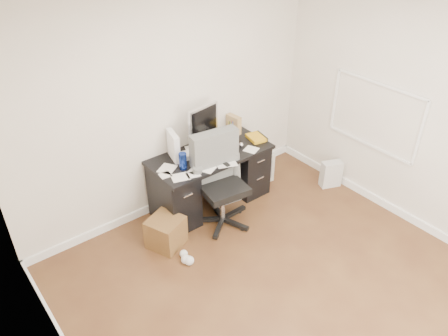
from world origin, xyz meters
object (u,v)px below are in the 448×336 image
(keyboard, at_px, (223,152))
(lcd_monitor, at_px, (203,128))
(office_chair, at_px, (222,183))
(pc_tower, at_px, (260,163))
(desk, at_px, (211,177))
(wicker_basket, at_px, (166,232))

(keyboard, bearing_deg, lcd_monitor, 112.68)
(office_chair, xyz_separation_m, pc_tower, (1.04, 0.48, -0.37))
(desk, relative_size, lcd_monitor, 2.59)
(desk, distance_m, office_chair, 0.44)
(desk, height_order, wicker_basket, desk)
(office_chair, bearing_deg, wicker_basket, -177.92)
(desk, relative_size, pc_tower, 3.58)
(desk, distance_m, keyboard, 0.39)
(lcd_monitor, bearing_deg, keyboard, -71.81)
(pc_tower, bearing_deg, keyboard, -160.34)
(office_chair, relative_size, wicker_basket, 3.23)
(pc_tower, distance_m, wicker_basket, 1.84)
(keyboard, height_order, pc_tower, keyboard)
(keyboard, relative_size, pc_tower, 1.04)
(keyboard, relative_size, office_chair, 0.38)
(wicker_basket, bearing_deg, desk, 19.50)
(lcd_monitor, relative_size, keyboard, 1.33)
(desk, distance_m, wicker_basket, 0.95)
(wicker_basket, bearing_deg, keyboard, 12.81)
(office_chair, height_order, pc_tower, office_chair)
(desk, bearing_deg, keyboard, -34.22)
(wicker_basket, bearing_deg, pc_tower, 12.46)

